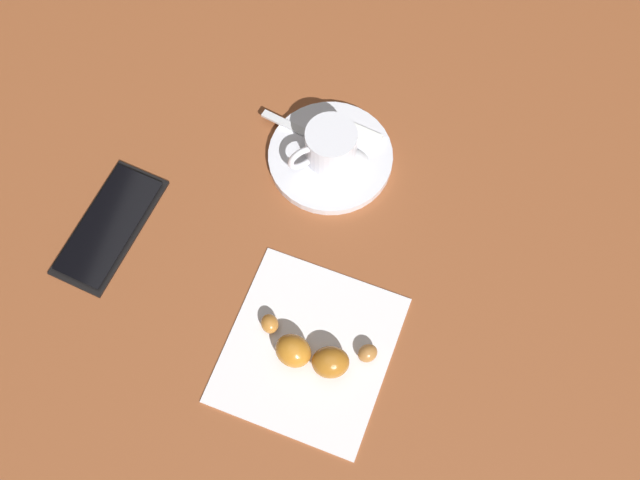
{
  "coord_description": "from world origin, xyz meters",
  "views": [
    {
      "loc": [
        0.33,
        0.09,
        0.79
      ],
      "look_at": [
        0.02,
        0.0,
        0.03
      ],
      "focal_mm": 43.29,
      "sensor_mm": 36.0,
      "label": 1
    }
  ],
  "objects_px": {
    "napkin": "(308,349)",
    "cell_phone": "(109,226)",
    "saucer": "(330,157)",
    "espresso_cup": "(329,145)",
    "sugar_packet": "(349,130)",
    "teaspoon": "(332,145)",
    "croissant": "(313,354)"
  },
  "relations": [
    {
      "from": "espresso_cup",
      "to": "napkin",
      "type": "xyz_separation_m",
      "value": [
        0.22,
        0.04,
        -0.03
      ]
    },
    {
      "from": "cell_phone",
      "to": "saucer",
      "type": "bearing_deg",
      "value": 125.4
    },
    {
      "from": "croissant",
      "to": "cell_phone",
      "type": "relative_size",
      "value": 0.83
    },
    {
      "from": "teaspoon",
      "to": "cell_phone",
      "type": "relative_size",
      "value": 0.85
    },
    {
      "from": "espresso_cup",
      "to": "napkin",
      "type": "height_order",
      "value": "espresso_cup"
    },
    {
      "from": "teaspoon",
      "to": "sugar_packet",
      "type": "distance_m",
      "value": 0.03
    },
    {
      "from": "saucer",
      "to": "cell_phone",
      "type": "distance_m",
      "value": 0.26
    },
    {
      "from": "napkin",
      "to": "espresso_cup",
      "type": "bearing_deg",
      "value": -169.75
    },
    {
      "from": "teaspoon",
      "to": "espresso_cup",
      "type": "bearing_deg",
      "value": 1.99
    },
    {
      "from": "napkin",
      "to": "cell_phone",
      "type": "height_order",
      "value": "cell_phone"
    },
    {
      "from": "teaspoon",
      "to": "croissant",
      "type": "distance_m",
      "value": 0.25
    },
    {
      "from": "saucer",
      "to": "cell_phone",
      "type": "bearing_deg",
      "value": -54.6
    },
    {
      "from": "saucer",
      "to": "napkin",
      "type": "distance_m",
      "value": 0.23
    },
    {
      "from": "espresso_cup",
      "to": "sugar_packet",
      "type": "relative_size",
      "value": 1.01
    },
    {
      "from": "sugar_packet",
      "to": "cell_phone",
      "type": "xyz_separation_m",
      "value": [
        0.19,
        -0.23,
        -0.01
      ]
    },
    {
      "from": "sugar_packet",
      "to": "saucer",
      "type": "bearing_deg",
      "value": 81.4
    },
    {
      "from": "sugar_packet",
      "to": "teaspoon",
      "type": "bearing_deg",
      "value": 71.58
    },
    {
      "from": "croissant",
      "to": "sugar_packet",
      "type": "bearing_deg",
      "value": -172.84
    },
    {
      "from": "croissant",
      "to": "cell_phone",
      "type": "bearing_deg",
      "value": -107.31
    },
    {
      "from": "saucer",
      "to": "napkin",
      "type": "height_order",
      "value": "saucer"
    },
    {
      "from": "saucer",
      "to": "espresso_cup",
      "type": "distance_m",
      "value": 0.03
    },
    {
      "from": "saucer",
      "to": "sugar_packet",
      "type": "distance_m",
      "value": 0.04
    },
    {
      "from": "teaspoon",
      "to": "sugar_packet",
      "type": "bearing_deg",
      "value": 150.76
    },
    {
      "from": "saucer",
      "to": "croissant",
      "type": "xyz_separation_m",
      "value": [
        0.23,
        0.05,
        0.01
      ]
    },
    {
      "from": "espresso_cup",
      "to": "teaspoon",
      "type": "xyz_separation_m",
      "value": [
        -0.01,
        -0.0,
        -0.02
      ]
    },
    {
      "from": "napkin",
      "to": "cell_phone",
      "type": "xyz_separation_m",
      "value": [
        -0.07,
        -0.25,
        0.0
      ]
    },
    {
      "from": "espresso_cup",
      "to": "napkin",
      "type": "bearing_deg",
      "value": 10.25
    },
    {
      "from": "espresso_cup",
      "to": "sugar_packet",
      "type": "xyz_separation_m",
      "value": [
        -0.04,
        0.01,
        -0.02
      ]
    },
    {
      "from": "saucer",
      "to": "espresso_cup",
      "type": "xyz_separation_m",
      "value": [
        0.0,
        -0.0,
        0.03
      ]
    },
    {
      "from": "sugar_packet",
      "to": "croissant",
      "type": "relative_size",
      "value": 0.52
    },
    {
      "from": "teaspoon",
      "to": "napkin",
      "type": "height_order",
      "value": "teaspoon"
    },
    {
      "from": "sugar_packet",
      "to": "cell_phone",
      "type": "distance_m",
      "value": 0.29
    }
  ]
}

